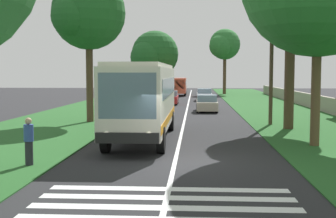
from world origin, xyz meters
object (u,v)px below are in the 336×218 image
(roadside_tree_right_1, at_px, (288,5))
(roadside_tree_left_2, at_px, (158,60))
(roadside_tree_left_0, at_px, (154,56))
(trailing_car_2, at_px, (204,95))
(trailing_car_1, at_px, (169,98))
(trailing_minibus_0, at_px, (179,85))
(pedestrian, at_px, (29,141))
(trailing_car_0, at_px, (207,104))
(coach_bus, at_px, (144,96))
(utility_pole, at_px, (271,58))
(roadside_tree_right_2, at_px, (224,45))
(roadside_tree_left_3, at_px, (88,15))

(roadside_tree_right_1, bearing_deg, roadside_tree_left_2, 12.49)
(roadside_tree_left_0, bearing_deg, trailing_car_2, -156.22)
(trailing_car_1, height_order, trailing_minibus_0, trailing_minibus_0)
(roadside_tree_right_1, xyz_separation_m, pedestrian, (-11.08, 11.17, -6.26))
(trailing_car_0, bearing_deg, trailing_minibus_0, 7.27)
(coach_bus, height_order, utility_pole, utility_pole)
(roadside_tree_right_2, bearing_deg, trailing_car_1, 162.93)
(trailing_car_2, bearing_deg, roadside_tree_left_0, 23.78)
(utility_pole, bearing_deg, trailing_car_2, 8.52)
(trailing_car_1, bearing_deg, roadside_tree_left_2, 6.65)
(pedestrian, bearing_deg, trailing_car_0, -16.62)
(roadside_tree_right_1, height_order, utility_pole, roadside_tree_right_1)
(trailing_car_0, xyz_separation_m, roadside_tree_right_1, (-11.94, -4.30, 6.50))
(trailing_minibus_0, bearing_deg, roadside_tree_left_2, 15.48)
(coach_bus, height_order, trailing_minibus_0, coach_bus)
(trailing_car_0, distance_m, trailing_car_2, 14.90)
(roadside_tree_left_0, distance_m, pedestrian, 55.32)
(roadside_tree_left_3, bearing_deg, trailing_minibus_0, -7.70)
(roadside_tree_left_2, distance_m, utility_pole, 52.44)
(trailing_car_2, height_order, pedestrian, pedestrian)
(coach_bus, distance_m, pedestrian, 7.62)
(trailing_car_1, height_order, roadside_tree_right_1, roadside_tree_right_1)
(roadside_tree_left_0, bearing_deg, roadside_tree_left_3, 179.11)
(trailing_car_2, bearing_deg, roadside_tree_left_3, 160.81)
(trailing_minibus_0, bearing_deg, utility_pole, -168.83)
(coach_bus, relative_size, roadside_tree_right_2, 1.12)
(coach_bus, distance_m, trailing_minibus_0, 42.75)
(roadside_tree_left_3, bearing_deg, utility_pole, -95.25)
(trailing_car_1, bearing_deg, utility_pole, -157.77)
(trailing_minibus_0, relative_size, roadside_tree_right_2, 0.60)
(roadside_tree_right_2, bearing_deg, roadside_tree_left_3, 164.04)
(roadside_tree_right_1, xyz_separation_m, roadside_tree_right_2, (43.30, 0.97, 0.27))
(roadside_tree_left_0, bearing_deg, roadside_tree_right_2, -93.76)
(trailing_car_1, bearing_deg, roadside_tree_left_0, 9.16)
(trailing_minibus_0, relative_size, roadside_tree_left_2, 0.70)
(roadside_tree_right_2, height_order, utility_pole, roadside_tree_right_2)
(coach_bus, xyz_separation_m, roadside_tree_left_0, (48.35, 3.95, 3.79))
(utility_pole, bearing_deg, trailing_car_0, 21.17)
(roadside_tree_left_2, bearing_deg, roadside_tree_left_3, 179.33)
(trailing_minibus_0, height_order, roadside_tree_left_3, roadside_tree_left_3)
(trailing_minibus_0, height_order, pedestrian, trailing_minibus_0)
(trailing_minibus_0, xyz_separation_m, roadside_tree_left_3, (-35.10, 4.74, 5.56))
(trailing_minibus_0, xyz_separation_m, roadside_tree_right_2, (4.90, -6.70, 5.89))
(trailing_car_0, height_order, roadside_tree_right_2, roadside_tree_right_2)
(trailing_car_0, bearing_deg, trailing_car_1, 23.41)
(pedestrian, bearing_deg, roadside_tree_left_0, 0.64)
(trailing_car_1, bearing_deg, pedestrian, 174.23)
(trailing_car_1, bearing_deg, roadside_tree_right_2, -17.07)
(trailing_car_0, bearing_deg, pedestrian, 163.38)
(coach_bus, height_order, roadside_tree_left_0, roadside_tree_left_0)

